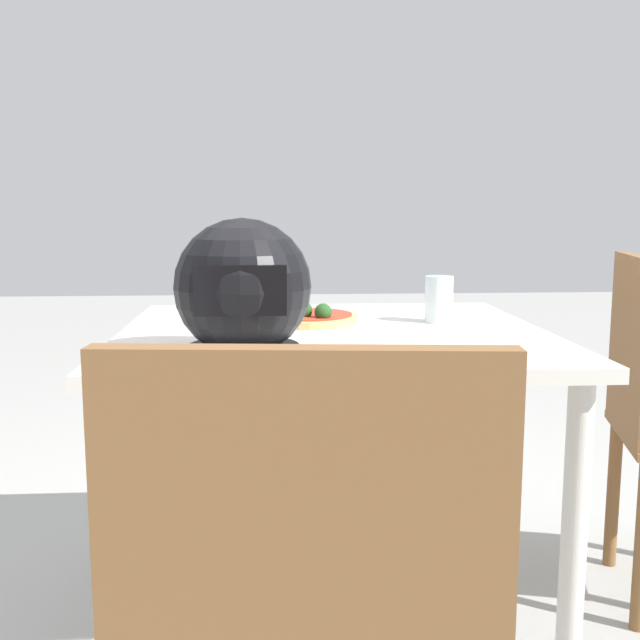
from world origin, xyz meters
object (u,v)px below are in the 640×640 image
Objects in this scene: motorcycle_helmet at (243,290)px; dining_table at (333,367)px; drinking_glass at (439,299)px; pizza at (307,317)px.

dining_table is at bearing -124.19° from motorcycle_helmet.
drinking_glass is (-0.27, -0.09, 0.15)m from dining_table.
pizza is (0.06, -0.03, 0.12)m from dining_table.
pizza is 0.34m from drinking_glass.
dining_table is 0.32m from drinking_glass.
motorcycle_helmet is at bearing 55.81° from dining_table.
drinking_glass is at bearing -169.87° from pizza.
motorcycle_helmet is 2.29× the size of drinking_glass.
dining_table is 0.13m from pizza.
pizza is at bearing 10.13° from drinking_glass.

